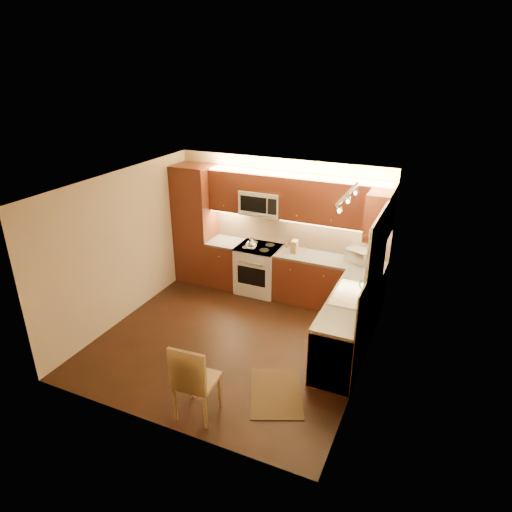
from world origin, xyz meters
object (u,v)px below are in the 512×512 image
at_px(microwave, 262,202).
at_px(soap_bottle, 376,273).
at_px(kettle, 251,243).
at_px(stove, 259,269).
at_px(sink, 353,290).
at_px(knife_block, 295,246).
at_px(toaster_oven, 358,256).
at_px(dining_chair, 197,379).

bearing_deg(microwave, soap_bottle, -14.51).
bearing_deg(kettle, stove, 76.04).
xyz_separation_m(sink, knife_block, (-1.32, 1.18, 0.04)).
xyz_separation_m(stove, soap_bottle, (2.22, -0.44, 0.54)).
xyz_separation_m(microwave, sink, (2.00, -1.26, -0.74)).
distance_m(stove, toaster_oven, 1.90).
relative_size(knife_block, dining_chair, 0.21).
distance_m(sink, kettle, 2.28).
distance_m(stove, dining_chair, 3.37).
height_order(toaster_oven, soap_bottle, toaster_oven).
xyz_separation_m(microwave, knife_block, (0.68, -0.08, -0.71)).
bearing_deg(soap_bottle, knife_block, 167.82).
distance_m(toaster_oven, dining_chair, 3.62).
bearing_deg(toaster_oven, knife_block, -155.01).
relative_size(toaster_oven, soap_bottle, 1.92).
bearing_deg(sink, stove, 150.64).
distance_m(microwave, sink, 2.48).
bearing_deg(kettle, sink, -15.37).
distance_m(sink, knife_block, 1.77).
height_order(stove, soap_bottle, soap_bottle).
bearing_deg(knife_block, soap_bottle, -20.11).
xyz_separation_m(stove, knife_block, (0.68, 0.05, 0.55)).
distance_m(toaster_oven, soap_bottle, 0.66).
xyz_separation_m(toaster_oven, dining_chair, (-1.18, -3.39, -0.49)).
bearing_deg(stove, soap_bottle, -11.20).
xyz_separation_m(kettle, soap_bottle, (2.29, -0.27, -0.03)).
xyz_separation_m(stove, sink, (2.00, -1.12, 0.52)).
relative_size(stove, sink, 1.07).
xyz_separation_m(stove, dining_chair, (0.64, -3.30, 0.07)).
distance_m(kettle, dining_chair, 3.26).
bearing_deg(soap_bottle, microwave, 171.09).
relative_size(microwave, toaster_oven, 1.92).
height_order(knife_block, soap_bottle, knife_block).
bearing_deg(toaster_oven, soap_bottle, -29.57).
relative_size(microwave, kettle, 3.42).
bearing_deg(knife_block, kettle, -165.95).
bearing_deg(dining_chair, toaster_oven, 66.63).
xyz_separation_m(microwave, kettle, (-0.07, -0.30, -0.69)).
height_order(toaster_oven, knife_block, toaster_oven).
bearing_deg(sink, knife_block, 138.23).
xyz_separation_m(kettle, dining_chair, (0.71, -3.14, -0.50)).
xyz_separation_m(kettle, knife_block, (0.75, 0.22, -0.02)).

